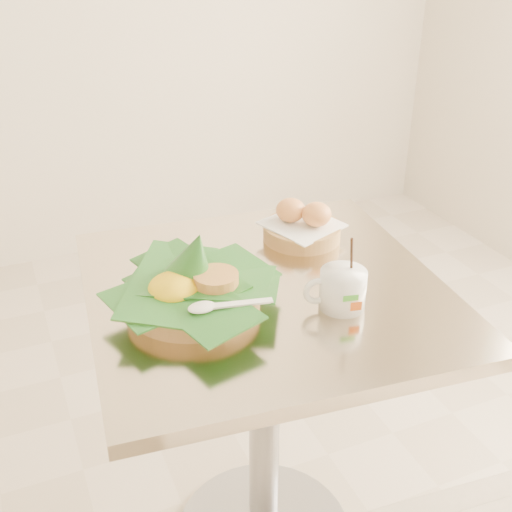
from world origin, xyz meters
name	(u,v)px	position (x,y,z in m)	size (l,w,h in m)	color
cafe_table	(265,373)	(0.16, 0.04, 0.53)	(0.77, 0.77, 0.75)	gray
rice_basket	(192,285)	(0.01, 0.03, 0.79)	(0.32, 0.32, 0.16)	tan
bread_basket	(302,226)	(0.32, 0.20, 0.78)	(0.19, 0.19, 0.09)	tan
coffee_mug	(342,288)	(0.26, -0.08, 0.79)	(0.12, 0.09, 0.15)	white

